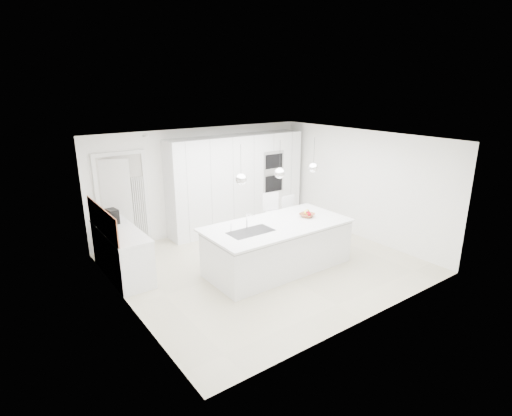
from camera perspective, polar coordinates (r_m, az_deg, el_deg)
floor at (r=8.12m, az=1.25°, el=-7.95°), size 5.50×5.50×0.00m
wall_back at (r=9.71m, az=-7.64°, el=3.96°), size 5.50×0.00×5.50m
wall_left at (r=6.48m, az=-18.52°, el=-3.59°), size 0.00×5.00×5.00m
ceiling at (r=7.41m, az=1.38°, el=9.83°), size 5.50×5.50×0.00m
tall_cabinets at (r=9.88m, az=-2.70°, el=3.73°), size 3.60×0.60×2.30m
oven_stack at (r=10.10m, az=2.54°, el=5.20°), size 0.62×0.04×1.05m
doorway_frame at (r=9.02m, az=-18.44°, el=0.70°), size 1.11×0.08×2.13m
hallway_door at (r=8.91m, az=-19.84°, el=0.23°), size 0.76×0.38×2.00m
radiator at (r=9.15m, az=-16.42°, el=-0.02°), size 0.32×0.04×1.40m
left_base_cabinets at (r=7.92m, az=-18.60°, el=-6.15°), size 0.60×1.80×0.86m
left_worktop at (r=7.76m, az=-18.91°, el=-3.09°), size 0.62×1.82×0.04m
oak_backsplash at (r=7.61m, az=-21.16°, el=-1.59°), size 0.02×1.80×0.50m
island_base at (r=7.78m, az=3.20°, el=-5.65°), size 2.80×1.20×0.86m
island_worktop at (r=7.66m, az=3.02°, el=-2.43°), size 2.84×1.40×0.04m
island_sink at (r=7.27m, az=-0.74°, el=-4.00°), size 0.84×0.44×0.18m
island_tap at (r=7.37m, az=-1.33°, el=-1.79°), size 0.02×0.02×0.30m
pendant_left at (r=6.85m, az=-2.15°, el=4.11°), size 0.20×0.20×0.20m
pendant_mid at (r=7.34m, az=3.39°, el=4.98°), size 0.20×0.20×0.20m
pendant_right at (r=7.89m, az=8.21°, el=5.71°), size 0.20×0.20×0.20m
fruit_bowl at (r=8.10m, az=7.30°, el=-1.02°), size 0.36×0.36×0.07m
espresso_machine at (r=8.11m, az=-19.81°, el=-1.12°), size 0.20×0.28×0.28m
bar_stool_left at (r=8.78m, az=2.64°, el=-1.81°), size 0.52×0.63×1.18m
bar_stool_right at (r=9.04m, az=5.07°, el=-1.72°), size 0.35×0.49×1.06m
apple_a at (r=8.11m, az=7.46°, el=-0.73°), size 0.08×0.08×0.08m
apple_b at (r=8.04m, az=7.61°, el=-0.92°), size 0.08×0.08×0.08m
banana_bunch at (r=8.06m, az=7.28°, el=-0.57°), size 0.22×0.16×0.20m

